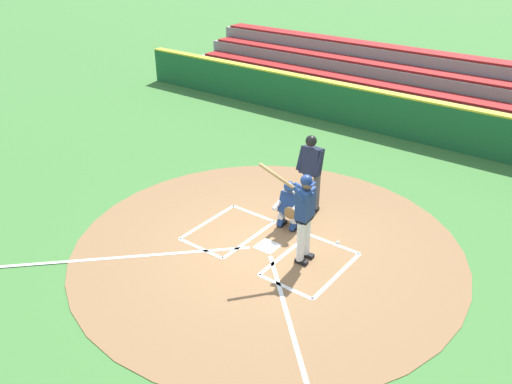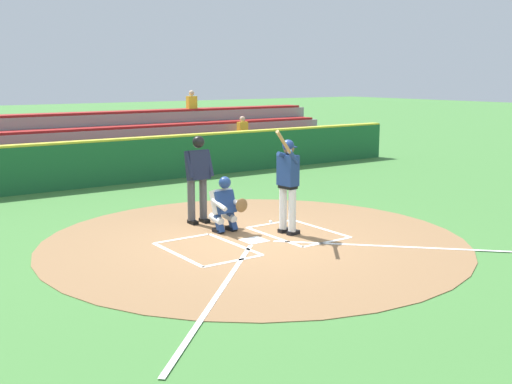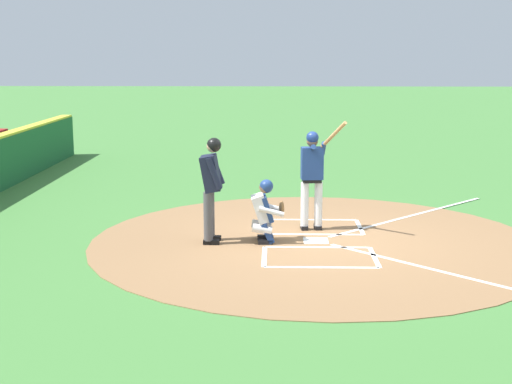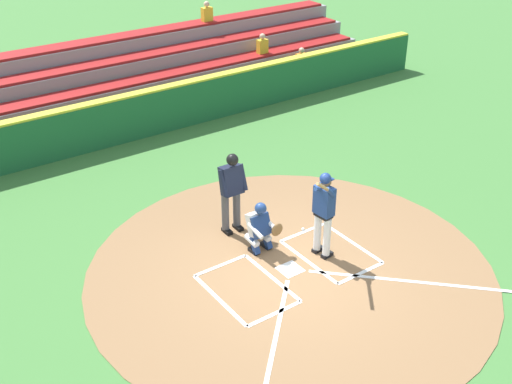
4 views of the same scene
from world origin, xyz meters
The scene contains 9 objects.
ground_plane centered at (0.00, 0.00, 0.00)m, with size 120.00×120.00×0.00m, color #427A38.
dirt_circle centered at (0.00, 0.00, 0.01)m, with size 8.00×8.00×0.01m, color olive.
home_plate_and_chalk centered at (0.00, 0.88, 0.01)m, with size 7.93×4.91×0.01m.
batter centered at (-0.82, -0.03, 1.10)m, with size 0.89×0.78×2.13m.
catcher centered at (0.07, -0.90, 0.59)m, with size 0.61×0.61×1.13m.
plate_umpire centered at (0.14, -1.84, 1.08)m, with size 0.59×0.42×1.86m.
baseball centered at (-1.11, -0.97, 0.04)m, with size 0.07×0.07×0.07m, color white.
backstop_wall centered at (0.00, -7.50, 0.65)m, with size 22.00×0.36×1.31m.
bleacher_stand centered at (-0.01, -10.20, 0.70)m, with size 20.00×3.40×2.55m.
Camera 2 is at (6.57, 9.34, 3.08)m, focal length 43.74 mm.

